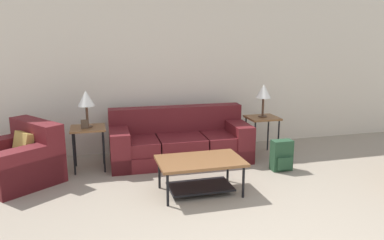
{
  "coord_description": "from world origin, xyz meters",
  "views": [
    {
      "loc": [
        -1.47,
        -2.42,
        1.94
      ],
      "look_at": [
        -0.17,
        2.45,
        0.8
      ],
      "focal_mm": 35.0,
      "sensor_mm": 36.0,
      "label": 1
    }
  ],
  "objects": [
    {
      "name": "table_lamp_left",
      "position": [
        -1.58,
        3.06,
        1.05
      ],
      "size": [
        0.24,
        0.24,
        0.54
      ],
      "color": "#472D1E",
      "rests_on": "side_table_left"
    },
    {
      "name": "backpack",
      "position": [
        1.15,
        2.3,
        0.22
      ],
      "size": [
        0.3,
        0.24,
        0.45
      ],
      "color": "#23472D",
      "rests_on": "ground_plane"
    },
    {
      "name": "table_lamp_right",
      "position": [
        1.19,
        3.06,
        1.05
      ],
      "size": [
        0.24,
        0.24,
        0.54
      ],
      "color": "#472D1E",
      "rests_on": "side_table_right"
    },
    {
      "name": "side_table_left",
      "position": [
        -1.58,
        3.06,
        0.56
      ],
      "size": [
        0.49,
        0.45,
        0.64
      ],
      "color": "brown",
      "rests_on": "ground_plane"
    },
    {
      "name": "picture_frame",
      "position": [
        -1.62,
        2.99,
        0.71
      ],
      "size": [
        0.1,
        0.04,
        0.13
      ],
      "color": "#4C3828",
      "rests_on": "side_table_left"
    },
    {
      "name": "armchair",
      "position": [
        -2.48,
        2.81,
        0.29
      ],
      "size": [
        1.3,
        1.32,
        0.8
      ],
      "color": "maroon",
      "rests_on": "ground_plane"
    },
    {
      "name": "side_table_right",
      "position": [
        1.19,
        3.06,
        0.56
      ],
      "size": [
        0.49,
        0.45,
        0.64
      ],
      "color": "brown",
      "rests_on": "ground_plane"
    },
    {
      "name": "coffee_table",
      "position": [
        -0.24,
        1.82,
        0.33
      ],
      "size": [
        1.06,
        0.67,
        0.44
      ],
      "color": "brown",
      "rests_on": "ground_plane"
    },
    {
      "name": "wall_back",
      "position": [
        0.0,
        3.81,
        1.3
      ],
      "size": [
        8.87,
        0.06,
        2.6
      ],
      "color": "silver",
      "rests_on": "ground_plane"
    },
    {
      "name": "couch",
      "position": [
        -0.2,
        3.14,
        0.3
      ],
      "size": [
        2.18,
        0.94,
        0.82
      ],
      "color": "maroon",
      "rests_on": "ground_plane"
    }
  ]
}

